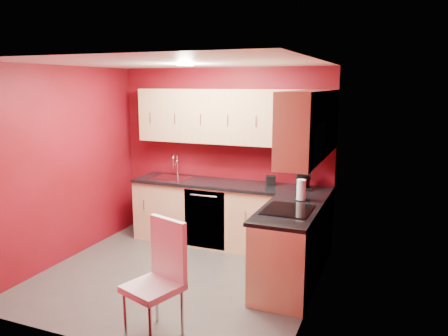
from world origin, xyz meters
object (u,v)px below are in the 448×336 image
Objects in this scene: sink at (172,176)px; napkin_holder at (271,180)px; microwave at (300,143)px; paper_towel at (301,190)px; dining_chair at (153,281)px; coffee_maker at (304,178)px.

napkin_holder is at bearing 3.53° from sink.
microwave reaches higher than paper_towel.
paper_towel reaches higher than napkin_holder.
sink is 2.09m from paper_towel.
napkin_holder is at bearing 131.56° from paper_towel.
napkin_holder is 0.12× the size of dining_chair.
sink is 2.08× the size of paper_towel.
coffee_maker is (1.94, 0.02, 0.12)m from sink.
coffee_maker reaches higher than paper_towel.
napkin_holder is at bearing 150.41° from coffee_maker.
dining_chair is (-0.84, -2.42, -0.52)m from coffee_maker.
sink is 1.95m from coffee_maker.
sink is at bearing 133.51° from dining_chair.
coffee_maker is at bearing 98.39° from microwave.
dining_chair is (-0.92, -1.87, -0.50)m from paper_towel.
paper_towel is (2.02, -0.53, 0.09)m from sink.
paper_towel is at bearing -48.44° from napkin_holder.
microwave is 5.81× the size of napkin_holder.
microwave is at bearing -60.35° from napkin_holder.
sink is at bearing -176.47° from napkin_holder.
sink is 0.48× the size of dining_chair.
paper_towel is 2.15m from dining_chair.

